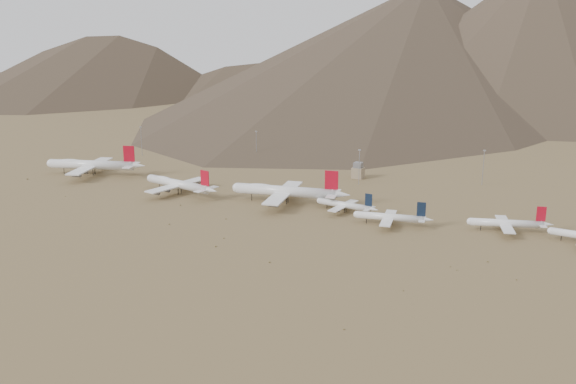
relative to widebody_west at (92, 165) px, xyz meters
The scene contains 14 objects.
ground 159.05m from the widebody_west, 13.31° to the right, with size 3000.00×3000.00×0.00m, color olive.
mountain_ridge 888.56m from the widebody_west, 79.85° to the left, with size 4400.00×1000.00×300.00m.
widebody_west is the anchor object (origin of this frame).
widebody_centre 93.07m from the widebody_west, ahead, with size 65.75×51.36×19.69m.
widebody_east 168.03m from the widebody_west, ahead, with size 77.90×61.06×23.41m.
narrowbody_a 210.41m from the widebody_west, ahead, with size 42.43×30.67×14.02m.
narrowbody_b 244.35m from the widebody_west, ahead, with size 45.64×33.40×15.21m.
narrowbody_c 305.57m from the widebody_west, ahead, with size 45.38×33.75×15.50m.
control_tower 202.58m from the widebody_west, 24.32° to the left, with size 8.00×8.00×12.00m.
mast_far_west 77.08m from the widebody_west, 100.70° to the left, with size 2.00×0.60×25.70m.
mast_west 133.27m from the widebody_west, 49.29° to the left, with size 2.00×0.60×25.70m.
mast_centre 203.05m from the widebody_west, 18.81° to the left, with size 2.00×0.60×25.70m.
mast_east 291.20m from the widebody_west, 20.96° to the left, with size 2.00×0.60×25.70m.
desert_scrub 194.60m from the widebody_west, 32.65° to the right, with size 436.79×179.18×0.86m.
Camera 1 is at (196.36, -321.14, 113.95)m, focal length 40.00 mm.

